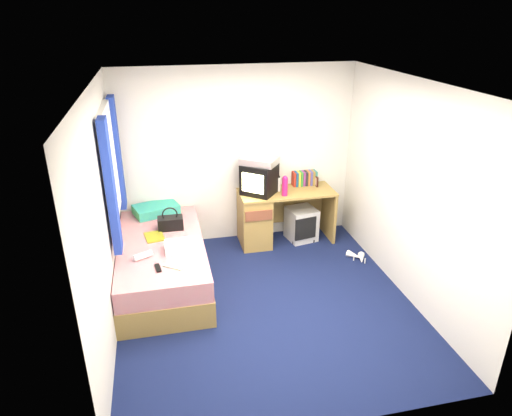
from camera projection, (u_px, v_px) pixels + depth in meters
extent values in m
plane|color=#0C1438|center=(266.00, 303.00, 5.11)|extent=(3.40, 3.40, 0.00)
plane|color=white|center=(268.00, 84.00, 4.15)|extent=(3.40, 3.40, 0.00)
plane|color=silver|center=(237.00, 156.00, 6.15)|extent=(3.20, 0.00, 3.20)
plane|color=silver|center=(326.00, 301.00, 3.11)|extent=(3.20, 0.00, 3.20)
plane|color=silver|center=(103.00, 220.00, 4.31)|extent=(0.00, 3.40, 3.40)
plane|color=silver|center=(410.00, 193.00, 4.95)|extent=(0.00, 3.40, 3.40)
cube|color=#A58544|center=(163.00, 271.00, 5.46)|extent=(1.00, 2.00, 0.30)
cube|color=brown|center=(209.00, 283.00, 5.20)|extent=(0.02, 0.70, 0.18)
cube|color=silver|center=(161.00, 251.00, 5.35)|extent=(0.98, 1.98, 0.24)
cube|color=#1B73B0|center=(156.00, 209.00, 6.02)|extent=(0.64, 0.51, 0.12)
cube|color=#A58544|center=(287.00, 192.00, 6.21)|extent=(1.30, 0.55, 0.03)
cube|color=#A58544|center=(255.00, 220.00, 6.27)|extent=(0.40, 0.52, 0.72)
cube|color=#A58544|center=(329.00, 213.00, 6.49)|extent=(0.04, 0.52, 0.72)
cube|color=#A58544|center=(298.00, 203.00, 6.60)|extent=(0.78, 0.03, 0.55)
cube|color=silver|center=(301.00, 224.00, 6.46)|extent=(0.44, 0.44, 0.47)
cube|color=black|center=(259.00, 179.00, 6.07)|extent=(0.56, 0.55, 0.41)
cube|color=#FFFAA1|center=(253.00, 183.00, 5.91)|extent=(0.25, 0.21, 0.25)
cube|color=silver|center=(259.00, 161.00, 5.97)|extent=(0.56, 0.53, 0.09)
cube|color=maroon|center=(294.00, 179.00, 6.36)|extent=(0.03, 0.13, 0.20)
cube|color=navy|center=(296.00, 179.00, 6.36)|extent=(0.03, 0.13, 0.20)
cube|color=gold|center=(298.00, 179.00, 6.37)|extent=(0.03, 0.13, 0.20)
cube|color=#337F33|center=(301.00, 179.00, 6.38)|extent=(0.03, 0.13, 0.20)
cube|color=#7F337F|center=(303.00, 178.00, 6.38)|extent=(0.03, 0.13, 0.20)
cube|color=#262626|center=(306.00, 178.00, 6.39)|extent=(0.03, 0.13, 0.20)
cube|color=#B26633|center=(308.00, 178.00, 6.40)|extent=(0.03, 0.13, 0.20)
cube|color=#4C4C99|center=(310.00, 178.00, 6.40)|extent=(0.03, 0.13, 0.20)
cube|color=olive|center=(313.00, 178.00, 6.41)|extent=(0.03, 0.13, 0.20)
cube|color=#337272|center=(315.00, 177.00, 6.42)|extent=(0.03, 0.13, 0.20)
cube|color=#331611|center=(316.00, 181.00, 6.37)|extent=(0.03, 0.12, 0.14)
cylinder|color=#C31B64|center=(285.00, 187.00, 6.02)|extent=(0.09, 0.09, 0.24)
cylinder|color=silver|center=(279.00, 184.00, 6.18)|extent=(0.06, 0.06, 0.20)
cube|color=black|center=(171.00, 223.00, 5.59)|extent=(0.31, 0.18, 0.15)
torus|color=black|center=(170.00, 214.00, 5.55)|extent=(0.19, 0.02, 0.19)
cube|color=white|center=(178.00, 247.00, 5.10)|extent=(0.30, 0.25, 0.10)
cube|color=yellow|center=(154.00, 237.00, 5.41)|extent=(0.25, 0.31, 0.01)
cylinder|color=white|center=(143.00, 256.00, 4.94)|extent=(0.21, 0.15, 0.07)
cube|color=yellow|center=(173.00, 267.00, 4.78)|extent=(0.21, 0.18, 0.01)
cube|color=black|center=(158.00, 268.00, 4.76)|extent=(0.07, 0.17, 0.02)
cube|color=silver|center=(109.00, 165.00, 5.02)|extent=(0.02, 0.90, 1.10)
cube|color=white|center=(103.00, 112.00, 4.79)|extent=(0.06, 1.06, 0.08)
cube|color=white|center=(116.00, 214.00, 5.26)|extent=(0.06, 1.06, 0.08)
cube|color=navy|center=(110.00, 188.00, 4.53)|extent=(0.08, 0.24, 1.40)
cube|color=navy|center=(117.00, 154.00, 5.58)|extent=(0.08, 0.24, 1.40)
cone|color=white|center=(355.00, 256.00, 6.02)|extent=(0.20, 0.23, 0.09)
cone|color=white|center=(362.00, 259.00, 5.94)|extent=(0.17, 0.24, 0.09)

